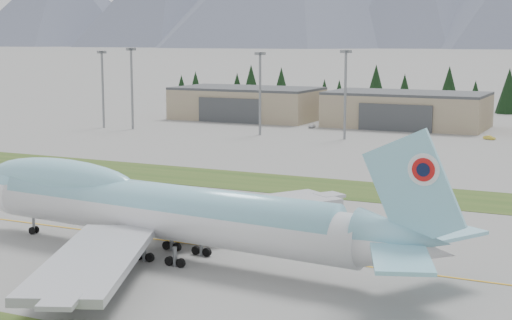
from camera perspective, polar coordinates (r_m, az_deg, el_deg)
The scene contains 10 objects.
ground at distance 103.08m, azimuth -2.63°, elevation -6.40°, with size 7000.00×7000.00×0.00m, color slate.
grass_strip_far at distance 143.29m, azimuth 5.91°, elevation -2.10°, with size 400.00×18.00×0.08m, color #2C4B1A.
taxiway_line_main at distance 103.08m, azimuth -2.63°, elevation -6.40°, with size 400.00×0.40×0.02m, color gold.
boeing_747_freighter at distance 98.30m, azimuth -6.84°, elevation -3.61°, with size 69.05×59.35×18.17m.
hangar_left at distance 265.69m, azimuth -0.66°, elevation 4.15°, with size 48.00×26.60×10.80m.
hangar_center at distance 246.42m, azimuth 10.91°, elevation 3.63°, with size 48.00×26.60×10.80m.
floodlight_masts at distance 208.66m, azimuth 6.99°, elevation 5.90°, with size 180.05×8.79×24.74m.
service_vehicle_a at distance 240.17m, azimuth 4.09°, elevation 2.34°, with size 1.40×3.48×1.19m, color silver.
service_vehicle_b at distance 220.97m, azimuth 16.60°, elevation 1.43°, with size 1.18×3.36×1.11m, color gold.
conifer_belt at distance 304.38m, azimuth 16.63°, elevation 4.73°, with size 270.99×15.63×16.96m.
Camera 1 is at (47.17, -87.57, 27.06)m, focal length 55.00 mm.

